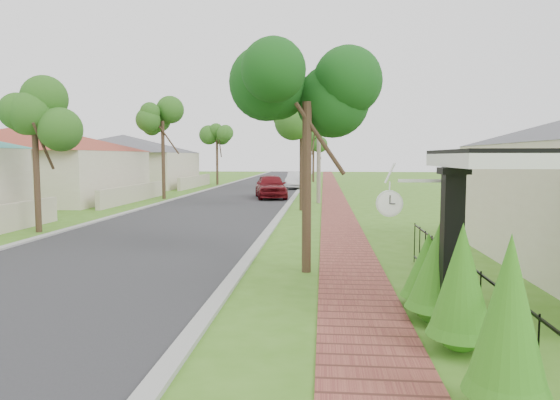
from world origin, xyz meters
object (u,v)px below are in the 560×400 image
at_px(porch_post, 451,258).
at_px(station_clock, 392,202).
at_px(parked_car_white, 297,180).
at_px(parked_car_red, 271,186).
at_px(utility_pole, 319,138).
at_px(near_tree, 307,99).

relative_size(porch_post, station_clock, 2.37).
bearing_deg(station_clock, parked_car_white, 95.63).
xyz_separation_m(parked_car_red, utility_pole, (3.09, -2.99, 2.98)).
distance_m(parked_car_white, utility_pole, 13.33).
relative_size(parked_car_white, near_tree, 0.87).
height_order(parked_car_white, near_tree, near_tree).
height_order(porch_post, near_tree, near_tree).
bearing_deg(station_clock, parked_car_red, 100.77).
height_order(near_tree, utility_pole, utility_pole).
bearing_deg(utility_pole, parked_car_white, 98.42).
relative_size(porch_post, utility_pole, 0.34).
relative_size(porch_post, parked_car_white, 0.58).
relative_size(porch_post, parked_car_red, 0.55).
height_order(utility_pole, station_clock, utility_pole).
xyz_separation_m(porch_post, near_tree, (-2.35, 3.66, 2.85)).
xyz_separation_m(parked_car_white, station_clock, (3.29, -33.36, 1.24)).
distance_m(near_tree, utility_pole, 17.26).
bearing_deg(utility_pole, porch_post, -83.86).
bearing_deg(parked_car_white, porch_post, -79.24).
bearing_deg(parked_car_white, station_clock, -80.62).
bearing_deg(station_clock, porch_post, -24.89).
xyz_separation_m(porch_post, utility_pole, (-2.25, 20.93, 2.63)).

